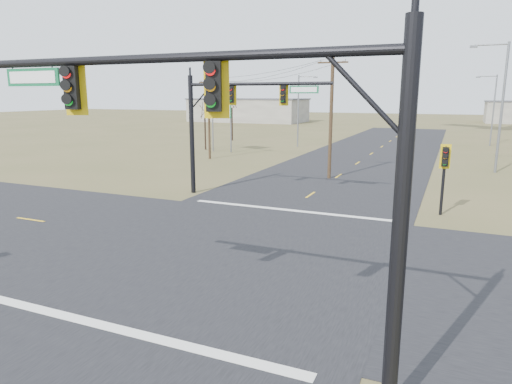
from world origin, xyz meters
TOP-DOWN VIEW (x-y plane):
  - ground at (0.00, 0.00)m, footprint 320.00×320.00m
  - road_ew at (0.00, 0.00)m, footprint 160.00×14.00m
  - road_ns at (0.00, 0.00)m, footprint 14.00×160.00m
  - stop_bar_near at (0.00, -7.50)m, footprint 12.00×0.40m
  - stop_bar_far at (0.00, 7.50)m, footprint 12.00×0.40m
  - mast_arm_near at (4.23, -8.05)m, footprint 11.55×0.58m
  - mast_arm_far at (-4.85, 9.62)m, footprint 9.69×0.57m
  - pedestal_signal_ne at (8.18, 9.83)m, footprint 0.61×0.52m
  - utility_pole_near at (-0.46, 18.68)m, footprint 2.36×0.28m
  - utility_pole_far at (-15.00, 25.10)m, footprint 2.08×0.24m
  - highway_sign at (-16.58, 30.90)m, footprint 3.04×1.10m
  - streetlight_a at (11.80, 27.27)m, footprint 3.03×0.33m
  - streetlight_b at (12.75, 50.90)m, footprint 2.57×0.38m
  - streetlight_c at (-9.92, 39.71)m, footprint 2.52×0.27m
  - bare_tree_a at (-19.52, 32.13)m, footprint 3.26×3.26m
  - bare_tree_b at (-21.69, 43.91)m, footprint 3.62×3.62m
  - warehouse_left at (-40.00, 90.00)m, footprint 28.00×14.00m

SIDE VIEW (x-z plane):
  - ground at x=0.00m, z-range 0.00..0.00m
  - road_ew at x=0.00m, z-range 0.00..0.02m
  - road_ns at x=0.00m, z-range 0.00..0.02m
  - stop_bar_near at x=0.00m, z-range 0.03..0.03m
  - stop_bar_far at x=0.00m, z-range 0.03..0.03m
  - warehouse_left at x=-40.00m, z-range 0.00..5.50m
  - pedestal_signal_ne at x=8.18m, z-range 0.96..4.96m
  - highway_sign at x=-16.58m, z-range 1.25..7.22m
  - utility_pole_far at x=-15.00m, z-range 0.20..8.68m
  - bare_tree_a at x=-19.52m, z-range 1.78..7.89m
  - utility_pole_near at x=-0.46m, z-range 0.18..9.82m
  - streetlight_c at x=-9.92m, z-range 0.55..9.62m
  - streetlight_b at x=12.75m, z-range 0.56..9.74m
  - mast_arm_far at x=-4.85m, z-range 1.70..9.55m
  - mast_arm_near at x=4.23m, z-range 1.78..9.75m
  - bare_tree_b at x=-21.69m, z-range 2.20..9.56m
  - streetlight_a at x=11.80m, z-range 0.67..11.56m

